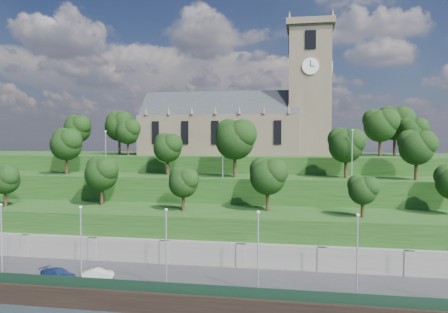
% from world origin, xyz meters
% --- Properties ---
extents(promenade, '(160.00, 12.00, 2.00)m').
position_xyz_m(promenade, '(0.00, 6.00, 1.00)').
color(promenade, '#2D2D30').
rests_on(promenade, ground).
extents(quay_wall, '(160.00, 0.50, 2.20)m').
position_xyz_m(quay_wall, '(0.00, -0.05, 1.10)').
color(quay_wall, black).
rests_on(quay_wall, ground).
extents(fence, '(160.00, 0.10, 1.20)m').
position_xyz_m(fence, '(0.00, 0.60, 2.60)').
color(fence, '#142F1F').
rests_on(fence, promenade).
extents(retaining_wall, '(160.00, 2.10, 5.00)m').
position_xyz_m(retaining_wall, '(0.00, 11.97, 2.50)').
color(retaining_wall, slate).
rests_on(retaining_wall, ground).
extents(embankment_lower, '(160.00, 12.00, 8.00)m').
position_xyz_m(embankment_lower, '(0.00, 18.00, 4.00)').
color(embankment_lower, '#1B3F15').
rests_on(embankment_lower, ground).
extents(embankment_upper, '(160.00, 10.00, 12.00)m').
position_xyz_m(embankment_upper, '(0.00, 29.00, 6.00)').
color(embankment_upper, '#1B3F15').
rests_on(embankment_upper, ground).
extents(hilltop, '(160.00, 32.00, 15.00)m').
position_xyz_m(hilltop, '(0.00, 50.00, 7.50)').
color(hilltop, '#1B3F15').
rests_on(hilltop, ground).
extents(church, '(38.60, 12.35, 27.60)m').
position_xyz_m(church, '(0.79, 45.98, 22.52)').
color(church, brown).
rests_on(church, hilltop).
extents(trees_lower, '(68.78, 8.67, 7.60)m').
position_xyz_m(trees_lower, '(-0.04, 18.46, 12.70)').
color(trees_lower, black).
rests_on(trees_lower, embankment_lower).
extents(trees_upper, '(63.62, 8.62, 9.52)m').
position_xyz_m(trees_upper, '(1.91, 28.00, 17.69)').
color(trees_upper, black).
rests_on(trees_upper, embankment_upper).
extents(trees_hilltop, '(72.54, 15.81, 10.01)m').
position_xyz_m(trees_hilltop, '(3.00, 45.33, 21.06)').
color(trees_hilltop, black).
rests_on(trees_hilltop, hilltop).
extents(lamp_posts_promenade, '(60.36, 0.36, 8.68)m').
position_xyz_m(lamp_posts_promenade, '(-2.00, 2.50, 6.96)').
color(lamp_posts_promenade, '#B2B2B7').
rests_on(lamp_posts_promenade, promenade).
extents(lamp_posts_upper, '(40.36, 0.36, 7.67)m').
position_xyz_m(lamp_posts_upper, '(-0.00, 26.00, 16.44)').
color(lamp_posts_upper, '#B2B2B7').
rests_on(lamp_posts_upper, embankment_upper).
extents(car_left, '(3.57, 2.40, 1.13)m').
position_xyz_m(car_left, '(-11.01, 4.71, 2.56)').
color(car_left, maroon).
rests_on(car_left, promenade).
extents(car_middle, '(3.69, 1.95, 1.16)m').
position_xyz_m(car_middle, '(-10.70, 3.99, 2.58)').
color(car_middle, '#B4B5B9').
rests_on(car_middle, promenade).
extents(car_right, '(4.88, 2.98, 1.32)m').
position_xyz_m(car_right, '(-14.92, 2.64, 2.66)').
color(car_right, navy).
rests_on(car_right, promenade).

